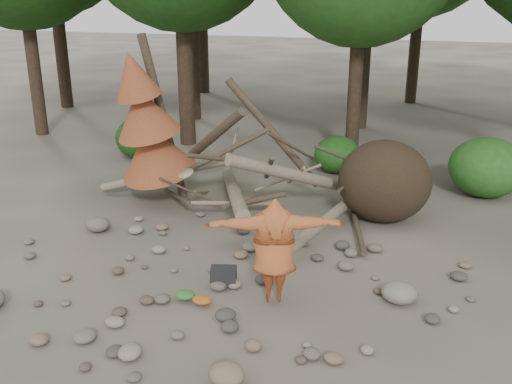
% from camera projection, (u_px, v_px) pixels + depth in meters
% --- Properties ---
extents(ground, '(120.00, 120.00, 0.00)m').
position_uv_depth(ground, '(214.00, 285.00, 10.78)').
color(ground, '#514C44').
rests_on(ground, ground).
extents(deadfall_pile, '(8.55, 5.24, 3.30)m').
position_uv_depth(deadfall_pile, '(359.00, 181.00, 13.63)').
color(deadfall_pile, '#332619').
rests_on(deadfall_pile, ground).
extents(dead_conifer, '(2.06, 2.16, 4.35)m').
position_uv_depth(dead_conifer, '(148.00, 126.00, 14.03)').
color(dead_conifer, '#4C3F30').
rests_on(dead_conifer, ground).
extents(bush_left, '(1.80, 1.80, 1.44)m').
position_uv_depth(bush_left, '(143.00, 138.00, 18.64)').
color(bush_left, '#194612').
rests_on(bush_left, ground).
extents(bush_mid, '(1.40, 1.40, 1.12)m').
position_uv_depth(bush_mid, '(337.00, 154.00, 17.31)').
color(bush_mid, '#225819').
rests_on(bush_mid, ground).
extents(bush_right, '(2.00, 2.00, 1.60)m').
position_uv_depth(bush_right, '(487.00, 167.00, 15.24)').
color(bush_right, '#2B6920').
rests_on(bush_right, ground).
extents(frisbee_thrower, '(2.69, 1.43, 2.45)m').
position_uv_depth(frisbee_thrower, '(274.00, 250.00, 9.81)').
color(frisbee_thrower, '#B05527').
rests_on(frisbee_thrower, ground).
extents(backpack, '(0.55, 0.44, 0.32)m').
position_uv_depth(backpack, '(224.00, 279.00, 10.68)').
color(backpack, black).
rests_on(backpack, ground).
extents(cloth_green, '(0.37, 0.31, 0.14)m').
position_uv_depth(cloth_green, '(185.00, 297.00, 10.20)').
color(cloth_green, '#336D2B').
rests_on(cloth_green, ground).
extents(cloth_orange, '(0.35, 0.29, 0.13)m').
position_uv_depth(cloth_orange, '(202.00, 302.00, 10.04)').
color(cloth_orange, '#AA5A1D').
rests_on(cloth_orange, ground).
extents(boulder_front_right, '(0.51, 0.46, 0.31)m').
position_uv_depth(boulder_front_right, '(227.00, 374.00, 8.02)').
color(boulder_front_right, '#836D51').
rests_on(boulder_front_right, ground).
extents(boulder_mid_right, '(0.63, 0.57, 0.38)m').
position_uv_depth(boulder_mid_right, '(399.00, 293.00, 10.12)').
color(boulder_mid_right, gray).
rests_on(boulder_mid_right, ground).
extents(boulder_mid_left, '(0.56, 0.51, 0.34)m').
position_uv_depth(boulder_mid_left, '(97.00, 224.00, 13.14)').
color(boulder_mid_left, '#6A6059').
rests_on(boulder_mid_left, ground).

